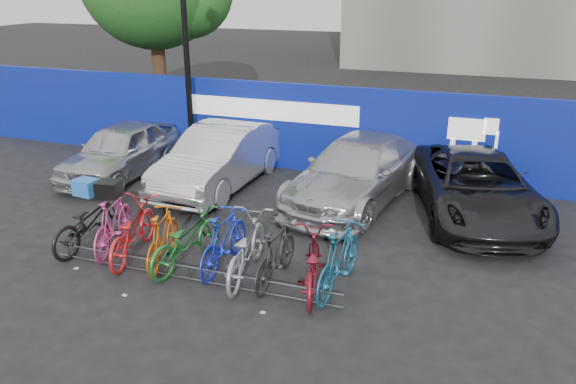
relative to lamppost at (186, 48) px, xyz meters
The scene contains 20 objects.
ground 7.08m from the lamppost, 59.35° to the right, with size 100.00×100.00×0.00m, color black.
hoarding 3.86m from the lamppost, 10.58° to the left, with size 22.00×0.18×2.40m.
lamppost is the anchor object (origin of this frame).
bike_rack 7.48m from the lamppost, 61.93° to the right, with size 5.60×0.03×0.30m.
car_0 3.26m from the lamppost, 131.68° to the right, with size 1.68×4.17×1.42m, color #B1B2B6.
car_1 3.25m from the lamppost, 41.54° to the right, with size 1.63×4.68×1.54m, color silver.
car_2 5.80m from the lamppost, 13.32° to the right, with size 2.08×5.11×1.48m, color #ADAEB3.
car_3 8.27m from the lamppost, ahead, with size 2.33×5.05×1.40m, color black.
bike_0 6.08m from the lamppost, 82.70° to the right, with size 0.72×2.08×1.09m, color black.
bike_1 6.13m from the lamppost, 77.38° to the right, with size 0.52×1.86×1.12m, color #E44598.
bike_2 6.38m from the lamppost, 72.61° to the right, with size 0.72×2.07×1.09m, color red.
bike_3 6.66m from the lamppost, 66.36° to the right, with size 0.50×1.78×1.07m, color orange.
bike_4 6.77m from the lamppost, 62.33° to the right, with size 0.70×2.02×1.06m, color #1F6C2A.
bike_5 6.98m from the lamppost, 56.20° to the right, with size 0.53×1.87×1.12m, color #1A2BBE.
bike_6 7.35m from the lamppost, 53.44° to the right, with size 0.74×2.11×1.11m, color #93979A.
bike_7 7.69m from the lamppost, 49.83° to the right, with size 0.49×1.74×1.04m, color #252527.
bike_8 8.17m from the lamppost, 46.31° to the right, with size 0.68×1.94×1.02m, color maroon.
bike_9 8.33m from the lamppost, 43.19° to the right, with size 0.56×1.97×1.19m, color #195575.
cargo_crate 5.80m from the lamppost, 82.70° to the right, with size 0.44×0.33×0.31m, color blue.
cargo_topcase 5.85m from the lamppost, 77.38° to the right, with size 0.42×0.37×0.31m, color black.
Camera 1 is at (4.57, -8.23, 4.99)m, focal length 35.00 mm.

